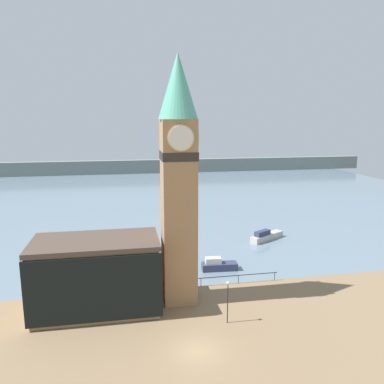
# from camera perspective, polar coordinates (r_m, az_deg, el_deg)

# --- Properties ---
(ground_plane) EXTENTS (160.00, 160.00, 0.00)m
(ground_plane) POSITION_cam_1_polar(r_m,az_deg,el_deg) (35.56, 0.78, -23.11)
(ground_plane) COLOR #846B4C
(water) EXTENTS (160.00, 120.00, 0.00)m
(water) POSITION_cam_1_polar(r_m,az_deg,el_deg) (103.90, -7.03, -0.17)
(water) COLOR slate
(water) RESTS_ON ground_plane
(far_shoreline) EXTENTS (180.00, 3.00, 5.00)m
(far_shoreline) POSITION_cam_1_polar(r_m,az_deg,el_deg) (142.99, -8.03, 3.86)
(far_shoreline) COLOR slate
(far_shoreline) RESTS_ON water
(pier_railing) EXTENTS (10.08, 0.08, 1.09)m
(pier_railing) POSITION_cam_1_polar(r_m,az_deg,el_deg) (47.63, 7.11, -12.60)
(pier_railing) COLOR #333338
(pier_railing) RESTS_ON ground_plane
(clock_tower) EXTENTS (4.10, 4.10, 26.63)m
(clock_tower) POSITION_cam_1_polar(r_m,az_deg,el_deg) (39.54, -2.06, 2.58)
(clock_tower) COLOR #9E754C
(clock_tower) RESTS_ON ground_plane
(pier_building) EXTENTS (13.10, 7.13, 7.75)m
(pier_building) POSITION_cam_1_polar(r_m,az_deg,el_deg) (41.42, -14.30, -12.16)
(pier_building) COLOR #A88451
(pier_building) RESTS_ON ground_plane
(boat_near) EXTENTS (4.86, 1.89, 1.76)m
(boat_near) POSITION_cam_1_polar(r_m,az_deg,el_deg) (51.41, 4.03, -11.06)
(boat_near) COLOR #333856
(boat_near) RESTS_ON water
(boat_far) EXTENTS (6.73, 4.77, 1.83)m
(boat_far) POSITION_cam_1_polar(r_m,az_deg,el_deg) (64.50, 11.22, -6.60)
(boat_far) COLOR #B7B2A8
(boat_far) RESTS_ON water
(mooring_bollard_near) EXTENTS (0.35, 0.35, 0.66)m
(mooring_bollard_near) POSITION_cam_1_polar(r_m,az_deg,el_deg) (45.23, 0.54, -14.68)
(mooring_bollard_near) COLOR black
(mooring_bollard_near) RESTS_ON ground_plane
(lamp_post) EXTENTS (0.32, 0.32, 4.40)m
(lamp_post) POSITION_cam_1_polar(r_m,az_deg,el_deg) (38.28, 5.47, -15.28)
(lamp_post) COLOR black
(lamp_post) RESTS_ON ground_plane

